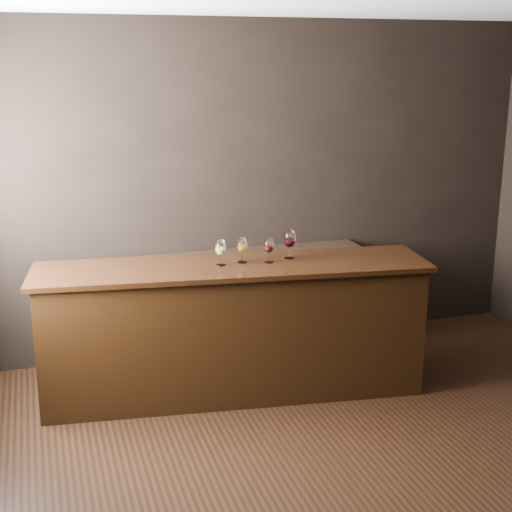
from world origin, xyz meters
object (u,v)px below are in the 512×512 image
object	(u,v)px
back_bar_shelf	(222,306)
glass_white	(221,248)
bar_counter	(233,332)
glass_amber	(242,246)
glass_red_a	(269,246)
glass_red_b	(290,240)

from	to	relation	value
back_bar_shelf	glass_white	size ratio (longest dim) A/B	13.05
bar_counter	glass_amber	world-z (taller)	glass_amber
glass_red_a	glass_red_b	bearing A→B (deg)	16.90
glass_amber	glass_red_b	xyz separation A→B (m)	(0.37, -0.00, 0.02)
bar_counter	back_bar_shelf	distance (m)	0.71
glass_white	bar_counter	bearing A→B (deg)	-6.16
glass_red_a	glass_red_b	size ratio (longest dim) A/B	0.83
glass_white	glass_red_a	distance (m)	0.36
glass_amber	glass_red_a	size ratio (longest dim) A/B	1.01
bar_counter	glass_white	size ratio (longest dim) A/B	14.73
glass_amber	glass_red_b	bearing A→B (deg)	-0.45
bar_counter	glass_red_a	size ratio (longest dim) A/B	15.40
bar_counter	glass_red_b	distance (m)	0.81
glass_red_a	glass_white	bearing A→B (deg)	174.82
glass_white	glass_red_b	size ratio (longest dim) A/B	0.87
back_bar_shelf	glass_amber	xyz separation A→B (m)	(-0.02, -0.67, 0.70)
glass_amber	glass_red_a	world-z (taller)	glass_amber
glass_white	glass_red_b	xyz separation A→B (m)	(0.54, 0.02, 0.02)
glass_amber	back_bar_shelf	bearing A→B (deg)	88.67
glass_red_a	bar_counter	bearing A→B (deg)	175.14
back_bar_shelf	glass_red_a	distance (m)	1.02
glass_white	glass_red_a	world-z (taller)	glass_white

